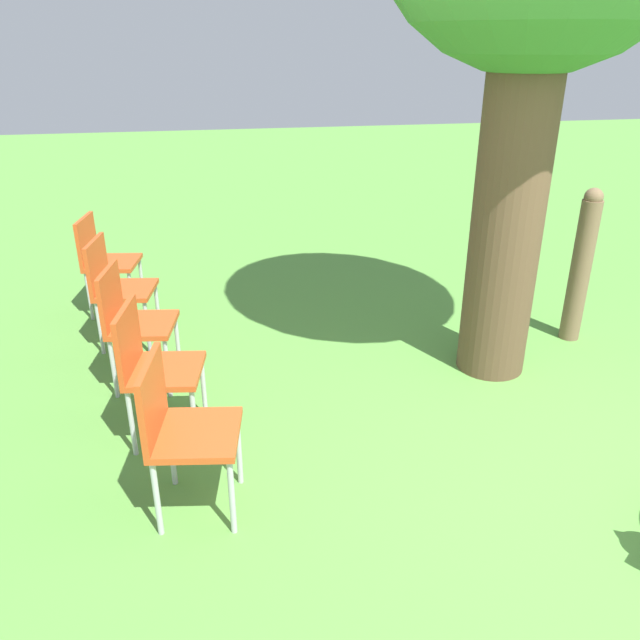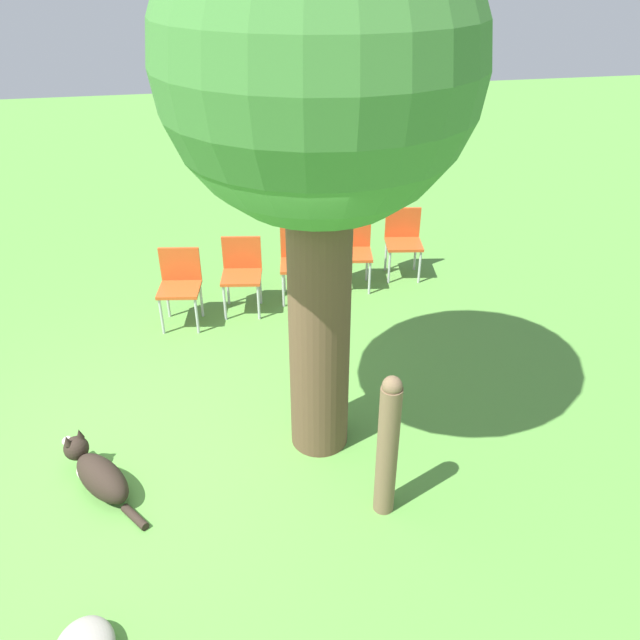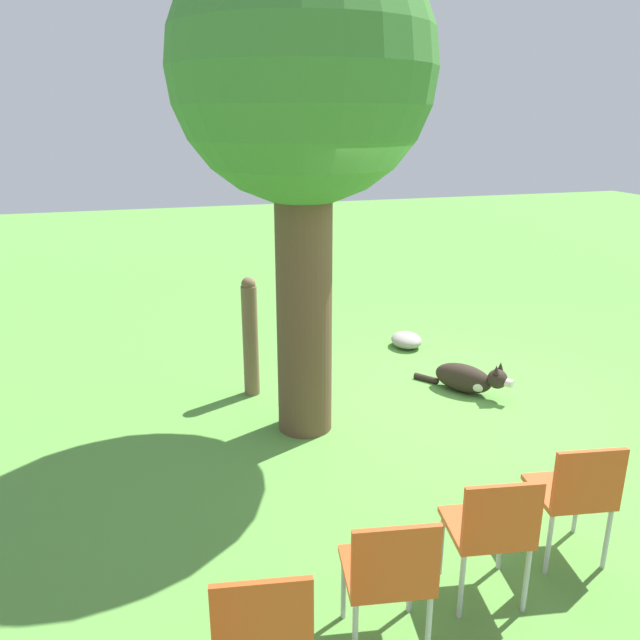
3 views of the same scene
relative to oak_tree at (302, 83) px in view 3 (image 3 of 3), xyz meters
name	(u,v)px [view 3 (image 3 of 3)]	position (x,y,z in m)	size (l,w,h in m)	color
ground_plane	(429,409)	(0.01, -1.24, -2.94)	(30.00, 30.00, 0.00)	#56933D
oak_tree	(302,83)	(0.00, 0.00, 0.00)	(2.08, 2.08, 4.09)	brown
dog	(469,379)	(0.24, -1.80, -2.79)	(0.90, 0.71, 0.39)	#2D231C
fence_post	(250,336)	(0.85, 0.33, -2.32)	(0.16, 0.16, 1.23)	brown
red_chair_0	(576,491)	(-2.21, -1.13, -2.44)	(0.49, 0.50, 0.85)	#D14C1E
red_chair_1	(491,527)	(-2.38, -0.44, -2.44)	(0.49, 0.50, 0.85)	#D14C1E
red_chair_2	(389,571)	(-2.55, 0.24, -2.44)	(0.49, 0.50, 0.85)	#D14C1E
red_chair_3	(263,626)	(-2.72, 0.93, -2.44)	(0.49, 0.50, 0.85)	#D14C1E
garden_rock	(406,340)	(1.65, -1.74, -2.85)	(0.43, 0.36, 0.18)	gray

